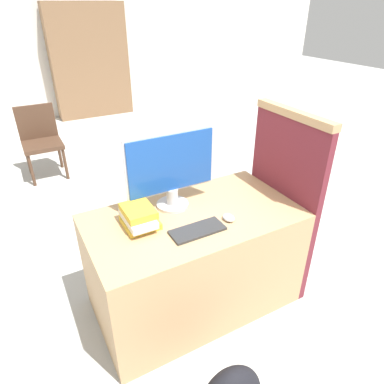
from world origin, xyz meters
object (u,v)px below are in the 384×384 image
at_px(mouse, 229,218).
at_px(book_stack, 139,217).
at_px(keyboard, 197,230).
at_px(far_chair, 41,138).
at_px(monitor, 171,169).

relative_size(mouse, book_stack, 0.34).
relative_size(keyboard, mouse, 3.65).
xyz_separation_m(book_stack, far_chair, (-0.26, 2.66, -0.32)).
bearing_deg(monitor, keyboard, -89.62).
bearing_deg(mouse, monitor, 125.62).
bearing_deg(keyboard, book_stack, 141.56).
bearing_deg(monitor, book_stack, -157.71).
bearing_deg(monitor, mouse, -54.38).
distance_m(keyboard, mouse, 0.23).
distance_m(monitor, keyboard, 0.42).
distance_m(mouse, far_chair, 2.98).
xyz_separation_m(keyboard, book_stack, (-0.28, 0.22, 0.05)).
height_order(monitor, keyboard, monitor).
height_order(monitor, book_stack, monitor).
xyz_separation_m(keyboard, far_chair, (-0.54, 2.88, -0.27)).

